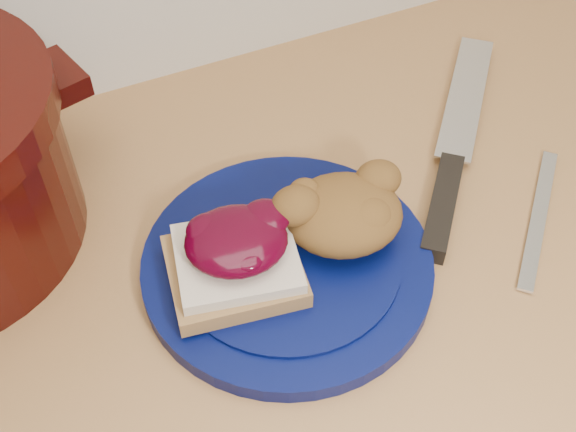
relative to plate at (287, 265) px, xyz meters
name	(u,v)px	position (x,y,z in m)	size (l,w,h in m)	color
plate	(287,265)	(0.00, 0.00, 0.00)	(0.26, 0.26, 0.02)	#040B3E
sandwich	(236,257)	(-0.05, 0.00, 0.04)	(0.13, 0.11, 0.06)	olive
stuffing_mound	(343,214)	(0.06, 0.00, 0.04)	(0.11, 0.09, 0.05)	brown
chef_knife	(449,173)	(0.20, 0.04, 0.00)	(0.25, 0.28, 0.02)	black
butter_knife	(539,217)	(0.25, -0.05, 0.00)	(0.18, 0.01, 0.00)	silver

